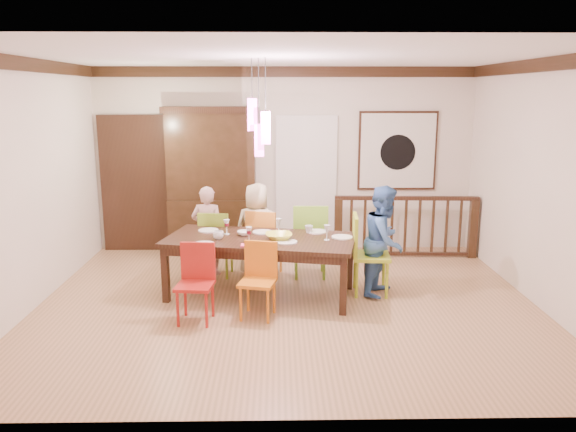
{
  "coord_description": "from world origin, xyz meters",
  "views": [
    {
      "loc": [
        -0.11,
        -6.44,
        2.5
      ],
      "look_at": [
        0.02,
        0.42,
        0.99
      ],
      "focal_mm": 35.0,
      "sensor_mm": 36.0,
      "label": 1
    }
  ],
  "objects_px": {
    "chair_far_left": "(217,239)",
    "dining_table": "(260,244)",
    "balustrade": "(405,225)",
    "person_far_mid": "(257,230)",
    "china_hutch": "(212,181)",
    "chair_end_right": "(371,249)",
    "person_far_left": "(208,231)",
    "person_end_right": "(384,241)"
  },
  "relations": [
    {
      "from": "chair_end_right",
      "to": "china_hutch",
      "type": "bearing_deg",
      "value": 52.8
    },
    {
      "from": "chair_far_left",
      "to": "china_hutch",
      "type": "relative_size",
      "value": 0.4
    },
    {
      "from": "chair_far_left",
      "to": "balustrade",
      "type": "distance_m",
      "value": 2.95
    },
    {
      "from": "chair_far_left",
      "to": "person_far_mid",
      "type": "bearing_deg",
      "value": -170.76
    },
    {
      "from": "china_hutch",
      "to": "person_far_mid",
      "type": "xyz_separation_m",
      "value": [
        0.74,
        -1.18,
        -0.5
      ]
    },
    {
      "from": "chair_end_right",
      "to": "balustrade",
      "type": "relative_size",
      "value": 0.46
    },
    {
      "from": "person_end_right",
      "to": "balustrade",
      "type": "bearing_deg",
      "value": 5.74
    },
    {
      "from": "dining_table",
      "to": "person_far_mid",
      "type": "bearing_deg",
      "value": 106.74
    },
    {
      "from": "chair_far_left",
      "to": "balustrade",
      "type": "xyz_separation_m",
      "value": [
        2.82,
        0.85,
        -0.03
      ]
    },
    {
      "from": "person_far_left",
      "to": "dining_table",
      "type": "bearing_deg",
      "value": 138.69
    },
    {
      "from": "dining_table",
      "to": "person_far_mid",
      "type": "height_order",
      "value": "person_far_mid"
    },
    {
      "from": "chair_far_left",
      "to": "china_hutch",
      "type": "distance_m",
      "value": 1.36
    },
    {
      "from": "chair_far_left",
      "to": "dining_table",
      "type": "bearing_deg",
      "value": 135.26
    },
    {
      "from": "chair_far_left",
      "to": "china_hutch",
      "type": "height_order",
      "value": "china_hutch"
    },
    {
      "from": "person_far_left",
      "to": "person_end_right",
      "type": "distance_m",
      "value": 2.46
    },
    {
      "from": "dining_table",
      "to": "person_far_left",
      "type": "height_order",
      "value": "person_far_left"
    },
    {
      "from": "balustrade",
      "to": "person_end_right",
      "type": "xyz_separation_m",
      "value": [
        -0.64,
        -1.62,
        0.19
      ]
    },
    {
      "from": "dining_table",
      "to": "balustrade",
      "type": "relative_size",
      "value": 1.13
    },
    {
      "from": "dining_table",
      "to": "china_hutch",
      "type": "height_order",
      "value": "china_hutch"
    },
    {
      "from": "person_far_left",
      "to": "person_end_right",
      "type": "height_order",
      "value": "person_end_right"
    },
    {
      "from": "person_far_left",
      "to": "person_far_mid",
      "type": "distance_m",
      "value": 0.69
    },
    {
      "from": "person_far_mid",
      "to": "person_end_right",
      "type": "relative_size",
      "value": 0.94
    },
    {
      "from": "balustrade",
      "to": "dining_table",
      "type": "bearing_deg",
      "value": -140.24
    },
    {
      "from": "chair_end_right",
      "to": "balustrade",
      "type": "bearing_deg",
      "value": -21.72
    },
    {
      "from": "chair_end_right",
      "to": "balustrade",
      "type": "xyz_separation_m",
      "value": [
        0.8,
        1.62,
        -0.08
      ]
    },
    {
      "from": "person_far_mid",
      "to": "chair_end_right",
      "type": "bearing_deg",
      "value": 164.58
    },
    {
      "from": "person_end_right",
      "to": "dining_table",
      "type": "bearing_deg",
      "value": 118.81
    },
    {
      "from": "dining_table",
      "to": "person_end_right",
      "type": "bearing_deg",
      "value": 13.32
    },
    {
      "from": "chair_end_right",
      "to": "china_hutch",
      "type": "distance_m",
      "value": 3.01
    },
    {
      "from": "person_far_left",
      "to": "balustrade",
      "type": "bearing_deg",
      "value": -157.33
    },
    {
      "from": "china_hutch",
      "to": "person_far_left",
      "type": "height_order",
      "value": "china_hutch"
    },
    {
      "from": "person_far_left",
      "to": "person_far_mid",
      "type": "relative_size",
      "value": 0.96
    },
    {
      "from": "person_far_mid",
      "to": "china_hutch",
      "type": "bearing_deg",
      "value": -45.02
    },
    {
      "from": "chair_far_left",
      "to": "person_far_mid",
      "type": "xyz_separation_m",
      "value": [
        0.56,
        0.02,
        0.12
      ]
    },
    {
      "from": "balustrade",
      "to": "chair_end_right",
      "type": "bearing_deg",
      "value": -113.65
    },
    {
      "from": "balustrade",
      "to": "person_far_left",
      "type": "distance_m",
      "value": 3.06
    },
    {
      "from": "chair_far_left",
      "to": "person_end_right",
      "type": "xyz_separation_m",
      "value": [
        2.18,
        -0.77,
        0.16
      ]
    },
    {
      "from": "dining_table",
      "to": "person_far_mid",
      "type": "relative_size",
      "value": 1.91
    },
    {
      "from": "chair_end_right",
      "to": "person_far_mid",
      "type": "bearing_deg",
      "value": 66.27
    },
    {
      "from": "china_hutch",
      "to": "chair_far_left",
      "type": "bearing_deg",
      "value": -81.28
    },
    {
      "from": "chair_end_right",
      "to": "person_far_left",
      "type": "bearing_deg",
      "value": 73.34
    },
    {
      "from": "dining_table",
      "to": "balustrade",
      "type": "height_order",
      "value": "balustrade"
    }
  ]
}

